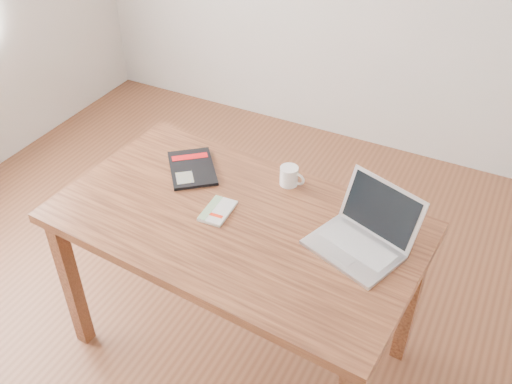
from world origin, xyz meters
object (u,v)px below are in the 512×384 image
at_px(black_guidebook, 192,168).
at_px(laptop, 363,235).
at_px(coffee_mug, 290,176).
at_px(desk, 237,236).
at_px(white_guidebook, 218,211).

bearing_deg(black_guidebook, laptop, -47.99).
relative_size(laptop, coffee_mug, 3.59).
xyz_separation_m(desk, black_guidebook, (-0.31, 0.19, 0.10)).
relative_size(desk, laptop, 3.69).
height_order(black_guidebook, coffee_mug, coffee_mug).
height_order(desk, coffee_mug, coffee_mug).
relative_size(black_guidebook, coffee_mug, 2.97).
bearing_deg(laptop, desk, -150.50).
distance_m(white_guidebook, coffee_mug, 0.33).
bearing_deg(white_guidebook, coffee_mug, 56.48).
height_order(white_guidebook, laptop, laptop).
bearing_deg(coffee_mug, desk, -101.40).
xyz_separation_m(desk, white_guidebook, (-0.08, -0.00, 0.10)).
distance_m(laptop, coffee_mug, 0.43).
bearing_deg(coffee_mug, white_guidebook, -114.97).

